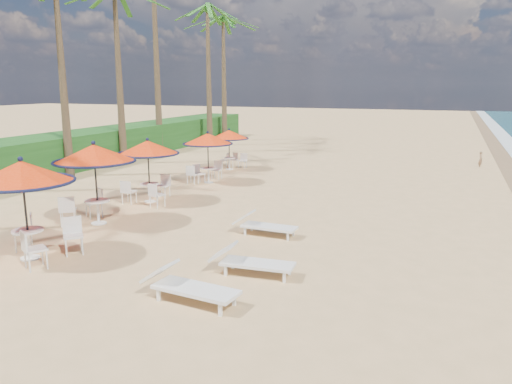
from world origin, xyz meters
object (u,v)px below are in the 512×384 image
Objects in this scene: station_3 at (207,145)px; lounger_mid at (249,261)px; station_4 at (230,139)px; lounger_near at (187,285)px; station_2 at (148,155)px; station_1 at (93,161)px; lounger_far at (263,224)px; station_0 at (25,185)px.

station_3 reaches higher than lounger_mid.
lounger_near is (5.82, -15.05, -1.20)m from station_4.
lounger_near is (5.58, -7.21, -1.42)m from station_2.
station_4 is 14.77m from lounger_mid.
station_1 is 10.99m from station_4.
station_3 is at bearing 130.11° from lounger_far.
lounger_mid is 3.13m from lounger_far.
station_0 is at bearing -86.41° from station_4.
lounger_mid is at bearing -58.31° from station_3.
lounger_near is 1.13× the size of lounger_far.
station_4 is at bearing 98.63° from station_3.
station_4 reaches higher than lounger_mid.
station_4 is at bearing 91.52° from station_1.
station_4 is (-0.23, 7.84, -0.22)m from station_2.
station_1 is at bearing -88.92° from station_2.
lounger_far is (5.66, -10.21, -1.24)m from station_4.
station_0 reaches higher than station_4.
station_0 is 5.23m from lounger_near.
station_3 is at bearing 91.80° from station_0.
station_4 is (-0.56, 3.69, -0.14)m from station_3.
station_3 reaches higher than station_4.
station_3 is 3.74m from station_4.
lounger_mid is (6.22, -5.39, -1.44)m from station_2.
station_2 is at bearing 134.00° from lounger_near.
station_2 reaches higher than station_4.
station_0 is 1.13× the size of station_3.
station_3 is 11.29m from lounger_mid.
station_3 is 1.15× the size of lounger_mid.
station_1 is 7.30m from station_3.
lounger_mid is at bearing -64.02° from station_4.
station_2 is at bearing -94.53° from station_3.
station_0 is at bearing 176.80° from lounger_near.
station_0 is 6.44m from lounger_far.
station_0 is 1.37× the size of lounger_far.
station_0 is at bearing -137.76° from lounger_far.
lounger_mid is at bearing -40.95° from station_2.
station_1 is at bearing -92.11° from station_3.
station_1 is 1.09× the size of station_2.
station_0 is 1.30× the size of lounger_mid.
lounger_far is at bearing 98.13° from lounger_near.
station_3 is at bearing -81.37° from station_4.
station_3 is 1.21× the size of lounger_far.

